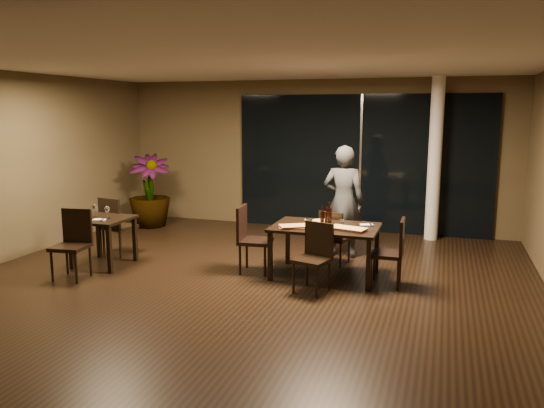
{
  "coord_description": "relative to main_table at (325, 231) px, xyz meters",
  "views": [
    {
      "loc": [
        2.59,
        -6.5,
        2.38
      ],
      "look_at": [
        0.24,
        0.67,
        1.05
      ],
      "focal_mm": 35.0,
      "sensor_mm": 36.0,
      "label": 1
    }
  ],
  "objects": [
    {
      "name": "wall_back",
      "position": [
        -1.0,
        3.25,
        0.82
      ],
      "size": [
        8.0,
        0.1,
        3.0
      ],
      "primitive_type": "cube",
      "color": "brown",
      "rests_on": "ground"
    },
    {
      "name": "bottle_b",
      "position": [
        0.01,
        0.03,
        0.21
      ],
      "size": [
        0.06,
        0.06,
        0.27
      ],
      "primitive_type": null,
      "color": "black",
      "rests_on": "main_table"
    },
    {
      "name": "potted_plant",
      "position": [
        -4.2,
        2.2,
        0.07
      ],
      "size": [
        1.13,
        1.13,
        1.49
      ],
      "primitive_type": "imported",
      "rotation": [
        0.0,
        0.0,
        0.59
      ],
      "color": "#1A4717",
      "rests_on": "ground"
    },
    {
      "name": "ground",
      "position": [
        -1.0,
        -0.8,
        -0.68
      ],
      "size": [
        8.0,
        8.0,
        0.0
      ],
      "primitive_type": "plane",
      "color": "black",
      "rests_on": "ground"
    },
    {
      "name": "bottle_c",
      "position": [
        0.03,
        0.09,
        0.24
      ],
      "size": [
        0.07,
        0.07,
        0.33
      ],
      "primitive_type": null,
      "color": "black",
      "rests_on": "main_table"
    },
    {
      "name": "wine_glass_a",
      "position": [
        -3.56,
        -0.46,
        0.17
      ],
      "size": [
        0.09,
        0.09,
        0.19
      ],
      "primitive_type": null,
      "color": "white",
      "rests_on": "side_table"
    },
    {
      "name": "oblong_pizza_left",
      "position": [
        -0.35,
        -0.23,
        0.1
      ],
      "size": [
        0.53,
        0.43,
        0.02
      ],
      "primitive_type": null,
      "rotation": [
        0.0,
        0.0,
        0.51
      ],
      "color": "maroon",
      "rests_on": "pizza_board_left"
    },
    {
      "name": "pizza_board_left",
      "position": [
        -0.35,
        -0.23,
        0.08
      ],
      "size": [
        0.6,
        0.46,
        0.01
      ],
      "primitive_type": "cube",
      "rotation": [
        0.0,
        0.0,
        0.39
      ],
      "color": "#4E2F19",
      "rests_on": "main_table"
    },
    {
      "name": "side_napkin",
      "position": [
        -3.34,
        -0.67,
        0.08
      ],
      "size": [
        0.2,
        0.15,
        0.01
      ],
      "primitive_type": "cube",
      "rotation": [
        0.0,
        0.0,
        0.26
      ],
      "color": "white",
      "rests_on": "side_table"
    },
    {
      "name": "column",
      "position": [
        1.4,
        2.85,
        0.82
      ],
      "size": [
        0.24,
        0.24,
        3.0
      ],
      "primitive_type": "cylinder",
      "color": "white",
      "rests_on": "ground"
    },
    {
      "name": "bottle_a",
      "position": [
        -0.06,
        0.06,
        0.21
      ],
      "size": [
        0.06,
        0.06,
        0.27
      ],
      "primitive_type": null,
      "color": "black",
      "rests_on": "main_table"
    },
    {
      "name": "chair_main_near",
      "position": [
        0.0,
        -0.64,
        -0.16
      ],
      "size": [
        0.52,
        0.52,
        0.91
      ],
      "rotation": [
        0.0,
        0.0,
        -0.28
      ],
      "color": "black",
      "rests_on": "ground"
    },
    {
      "name": "oblong_pizza_right",
      "position": [
        0.36,
        -0.17,
        0.1
      ],
      "size": [
        0.52,
        0.34,
        0.02
      ],
      "primitive_type": null,
      "rotation": [
        0.0,
        0.0,
        -0.25
      ],
      "color": "maroon",
      "rests_on": "pizza_board_right"
    },
    {
      "name": "chair_side_far",
      "position": [
        -3.55,
        0.04,
        -0.13
      ],
      "size": [
        0.53,
        0.53,
        0.98
      ],
      "rotation": [
        0.0,
        0.0,
        2.95
      ],
      "color": "black",
      "rests_on": "ground"
    },
    {
      "name": "diner",
      "position": [
        0.04,
        1.17,
        0.24
      ],
      "size": [
        0.63,
        0.43,
        1.84
      ],
      "primitive_type": "imported",
      "rotation": [
        0.0,
        0.0,
        3.12
      ],
      "color": "#2E3133",
      "rests_on": "ground"
    },
    {
      "name": "window_panel",
      "position": [
        0.0,
        3.16,
        0.67
      ],
      "size": [
        5.0,
        0.06,
        2.7
      ],
      "primitive_type": "cube",
      "color": "black",
      "rests_on": "ground"
    },
    {
      "name": "wine_glass_b",
      "position": [
        -3.31,
        -0.5,
        0.16
      ],
      "size": [
        0.08,
        0.08,
        0.18
      ],
      "primitive_type": null,
      "color": "white",
      "rests_on": "side_table"
    },
    {
      "name": "chair_main_far",
      "position": [
        -0.0,
        0.61,
        -0.19
      ],
      "size": [
        0.48,
        0.48,
        0.86
      ],
      "rotation": [
        0.0,
        0.0,
        2.91
      ],
      "color": "black",
      "rests_on": "ground"
    },
    {
      "name": "chair_side_near",
      "position": [
        -3.43,
        -1.16,
        -0.12
      ],
      "size": [
        0.51,
        0.51,
        0.99
      ],
      "rotation": [
        0.0,
        0.0,
        0.12
      ],
      "color": "black",
      "rests_on": "ground"
    },
    {
      "name": "main_table",
      "position": [
        0.0,
        0.0,
        0.0
      ],
      "size": [
        1.5,
        1.0,
        0.75
      ],
      "color": "black",
      "rests_on": "ground"
    },
    {
      "name": "chair_main_right",
      "position": [
        0.97,
        -0.14,
        -0.15
      ],
      "size": [
        0.44,
        0.44,
        0.94
      ],
      "rotation": [
        0.0,
        0.0,
        -1.56
      ],
      "color": "black",
      "rests_on": "ground"
    },
    {
      "name": "napkin_near",
      "position": [
        0.53,
        -0.12,
        0.08
      ],
      "size": [
        0.2,
        0.15,
        0.01
      ],
      "primitive_type": "cube",
      "rotation": [
        0.0,
        0.0,
        0.32
      ],
      "color": "white",
      "rests_on": "main_table"
    },
    {
      "name": "tumbler_right",
      "position": [
        0.21,
        0.13,
        0.11
      ],
      "size": [
        0.07,
        0.07,
        0.08
      ],
      "primitive_type": "cylinder",
      "color": "white",
      "rests_on": "main_table"
    },
    {
      "name": "side_table",
      "position": [
        -3.4,
        -0.5,
        -0.05
      ],
      "size": [
        0.8,
        0.8,
        0.75
      ],
      "color": "black",
      "rests_on": "ground"
    },
    {
      "name": "chair_main_left",
      "position": [
        -1.12,
        -0.12,
        -0.12
      ],
      "size": [
        0.5,
        0.5,
        1.0
      ],
      "rotation": [
        0.0,
        0.0,
        1.67
      ],
      "color": "black",
      "rests_on": "ground"
    },
    {
      "name": "pizza_board_right",
      "position": [
        0.36,
        -0.17,
        0.08
      ],
      "size": [
        0.55,
        0.37,
        0.01
      ],
      "primitive_type": "cube",
      "rotation": [
        0.0,
        0.0,
        -0.25
      ],
      "color": "#482617",
      "rests_on": "main_table"
    },
    {
      "name": "napkin_far",
      "position": [
        0.56,
        0.23,
        0.08
      ],
      "size": [
        0.2,
        0.16,
        0.01
      ],
      "primitive_type": "cube",
      "rotation": [
        0.0,
        0.0,
        0.37
      ],
      "color": "white",
      "rests_on": "main_table"
    },
    {
      "name": "ceiling",
      "position": [
        -1.0,
        -0.8,
        2.34
      ],
      "size": [
        8.0,
        8.0,
        0.04
      ],
      "primitive_type": "cube",
      "color": "white",
      "rests_on": "wall_back"
    },
    {
      "name": "round_pizza",
      "position": [
        -0.12,
        0.28,
        0.08
      ],
      "size": [
        0.27,
        0.27,
        0.01
      ],
      "primitive_type": "cylinder",
      "color": "#B02A13",
      "rests_on": "main_table"
    },
    {
      "name": "tumbler_left",
      "position": [
        -0.28,
        0.04,
        0.12
      ],
      "size": [
        0.07,
        0.07,
        0.09
      ],
      "primitive_type": "cylinder",
      "color": "white",
      "rests_on": "main_table"
    }
  ]
}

